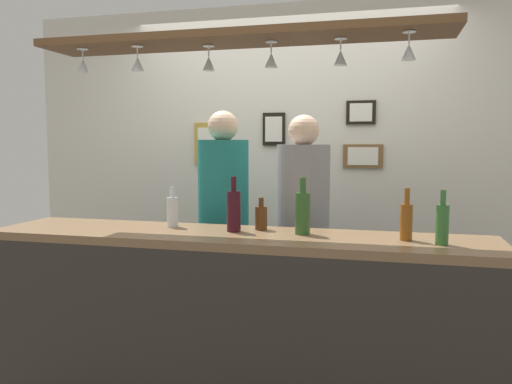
# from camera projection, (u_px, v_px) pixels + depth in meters

# --- Properties ---
(back_wall) EXTENTS (4.40, 0.06, 2.60)m
(back_wall) POSITION_uv_depth(u_px,v_px,m) (287.00, 170.00, 4.06)
(back_wall) COLOR silver
(back_wall) RESTS_ON ground_plane
(bar_counter) EXTENTS (2.70, 0.55, 1.03)m
(bar_counter) POSITION_uv_depth(u_px,v_px,m) (226.00, 304.00, 2.57)
(bar_counter) COLOR brown
(bar_counter) RESTS_ON ground_plane
(overhead_glass_rack) EXTENTS (2.20, 0.36, 0.04)m
(overhead_glass_rack) POSITION_uv_depth(u_px,v_px,m) (237.00, 38.00, 2.64)
(overhead_glass_rack) COLOR brown
(hanging_wineglass_far_left) EXTENTS (0.07, 0.07, 0.13)m
(hanging_wineglass_far_left) POSITION_uv_depth(u_px,v_px,m) (83.00, 65.00, 2.81)
(hanging_wineglass_far_left) COLOR silver
(hanging_wineglass_far_left) RESTS_ON overhead_glass_rack
(hanging_wineglass_left) EXTENTS (0.07, 0.07, 0.13)m
(hanging_wineglass_left) POSITION_uv_depth(u_px,v_px,m) (138.00, 63.00, 2.74)
(hanging_wineglass_left) COLOR silver
(hanging_wineglass_left) RESTS_ON overhead_glass_rack
(hanging_wineglass_center_left) EXTENTS (0.07, 0.07, 0.13)m
(hanging_wineglass_center_left) POSITION_uv_depth(u_px,v_px,m) (209.00, 63.00, 2.73)
(hanging_wineglass_center_left) COLOR silver
(hanging_wineglass_center_left) RESTS_ON overhead_glass_rack
(hanging_wineglass_center) EXTENTS (0.07, 0.07, 0.13)m
(hanging_wineglass_center) POSITION_uv_depth(u_px,v_px,m) (271.00, 59.00, 2.62)
(hanging_wineglass_center) COLOR silver
(hanging_wineglass_center) RESTS_ON overhead_glass_rack
(hanging_wineglass_center_right) EXTENTS (0.07, 0.07, 0.13)m
(hanging_wineglass_center_right) POSITION_uv_depth(u_px,v_px,m) (340.00, 57.00, 2.54)
(hanging_wineglass_center_right) COLOR silver
(hanging_wineglass_center_right) RESTS_ON overhead_glass_rack
(hanging_wineglass_right) EXTENTS (0.07, 0.07, 0.13)m
(hanging_wineglass_right) POSITION_uv_depth(u_px,v_px,m) (409.00, 51.00, 2.38)
(hanging_wineglass_right) COLOR silver
(hanging_wineglass_right) RESTS_ON overhead_glass_rack
(person_left_teal_shirt) EXTENTS (0.34, 0.34, 1.72)m
(person_left_teal_shirt) POSITION_uv_depth(u_px,v_px,m) (224.00, 213.00, 3.40)
(person_left_teal_shirt) COLOR #2D334C
(person_left_teal_shirt) RESTS_ON ground_plane
(person_right_grey_shirt) EXTENTS (0.34, 0.34, 1.69)m
(person_right_grey_shirt) POSITION_uv_depth(u_px,v_px,m) (303.00, 219.00, 3.27)
(person_right_grey_shirt) COLOR #2D334C
(person_right_grey_shirt) RESTS_ON ground_plane
(bottle_beer_amber_tall) EXTENTS (0.06, 0.06, 0.26)m
(bottle_beer_amber_tall) POSITION_uv_depth(u_px,v_px,m) (406.00, 220.00, 2.48)
(bottle_beer_amber_tall) COLOR brown
(bottle_beer_amber_tall) RESTS_ON bar_counter
(bottle_soda_clear) EXTENTS (0.06, 0.06, 0.23)m
(bottle_soda_clear) POSITION_uv_depth(u_px,v_px,m) (173.00, 211.00, 2.89)
(bottle_soda_clear) COLOR silver
(bottle_soda_clear) RESTS_ON bar_counter
(bottle_beer_green_import) EXTENTS (0.06, 0.06, 0.26)m
(bottle_beer_green_import) POSITION_uv_depth(u_px,v_px,m) (442.00, 223.00, 2.37)
(bottle_beer_green_import) COLOR #336B2D
(bottle_beer_green_import) RESTS_ON bar_counter
(bottle_champagne_green) EXTENTS (0.08, 0.08, 0.30)m
(bottle_champagne_green) POSITION_uv_depth(u_px,v_px,m) (303.00, 212.00, 2.65)
(bottle_champagne_green) COLOR #2D5623
(bottle_champagne_green) RESTS_ON bar_counter
(bottle_beer_brown_stubby) EXTENTS (0.07, 0.07, 0.18)m
(bottle_beer_brown_stubby) POSITION_uv_depth(u_px,v_px,m) (261.00, 217.00, 2.79)
(bottle_beer_brown_stubby) COLOR #512D14
(bottle_beer_brown_stubby) RESTS_ON bar_counter
(bottle_wine_dark_red) EXTENTS (0.08, 0.08, 0.30)m
(bottle_wine_dark_red) POSITION_uv_depth(u_px,v_px,m) (234.00, 210.00, 2.74)
(bottle_wine_dark_red) COLOR #380F19
(bottle_wine_dark_red) RESTS_ON bar_counter
(picture_frame_upper_small) EXTENTS (0.22, 0.02, 0.18)m
(picture_frame_upper_small) POSITION_uv_depth(u_px,v_px,m) (361.00, 112.00, 3.83)
(picture_frame_upper_small) COLOR black
(picture_frame_upper_small) RESTS_ON back_wall
(picture_frame_crest) EXTENTS (0.18, 0.02, 0.26)m
(picture_frame_crest) POSITION_uv_depth(u_px,v_px,m) (274.00, 129.00, 4.01)
(picture_frame_crest) COLOR black
(picture_frame_crest) RESTS_ON back_wall
(picture_frame_lower_pair) EXTENTS (0.30, 0.02, 0.18)m
(picture_frame_lower_pair) POSITION_uv_depth(u_px,v_px,m) (363.00, 156.00, 3.86)
(picture_frame_lower_pair) COLOR brown
(picture_frame_lower_pair) RESTS_ON back_wall
(picture_frame_caricature) EXTENTS (0.26, 0.02, 0.34)m
(picture_frame_caricature) POSITION_uv_depth(u_px,v_px,m) (210.00, 143.00, 4.16)
(picture_frame_caricature) COLOR #B29338
(picture_frame_caricature) RESTS_ON back_wall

